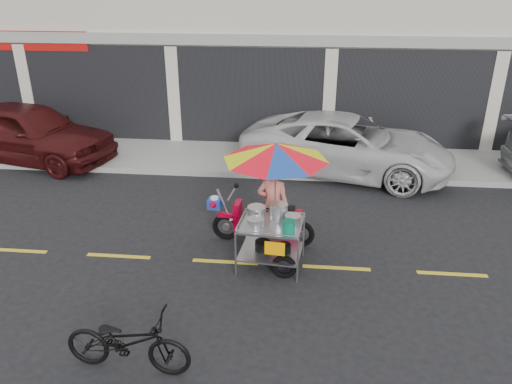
# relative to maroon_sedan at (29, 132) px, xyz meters

# --- Properties ---
(ground) EXTENTS (90.00, 90.00, 0.00)m
(ground) POSITION_rel_maroon_sedan_xyz_m (8.13, -4.70, -0.81)
(ground) COLOR black
(sidewalk) EXTENTS (45.00, 3.00, 0.15)m
(sidewalk) POSITION_rel_maroon_sedan_xyz_m (8.13, 0.80, -0.74)
(sidewalk) COLOR gray
(sidewalk) RESTS_ON ground
(centerline) EXTENTS (42.00, 0.10, 0.01)m
(centerline) POSITION_rel_maroon_sedan_xyz_m (8.13, -4.70, -0.81)
(centerline) COLOR gold
(centerline) RESTS_ON ground
(maroon_sedan) EXTENTS (5.10, 3.01, 1.63)m
(maroon_sedan) POSITION_rel_maroon_sedan_xyz_m (0.00, 0.00, 0.00)
(maroon_sedan) COLOR #3C0E0F
(maroon_sedan) RESTS_ON ground
(white_pickup) EXTENTS (5.79, 3.71, 1.49)m
(white_pickup) POSITION_rel_maroon_sedan_xyz_m (8.57, 0.00, -0.07)
(white_pickup) COLOR silver
(white_pickup) RESTS_ON ground
(near_bicycle) EXTENTS (1.73, 0.71, 0.89)m
(near_bicycle) POSITION_rel_maroon_sedan_xyz_m (5.29, -7.44, -0.37)
(near_bicycle) COLOR black
(near_bicycle) RESTS_ON ground
(food_vendor_rig) EXTENTS (2.31, 2.01, 2.33)m
(food_vendor_rig) POSITION_rel_maroon_sedan_xyz_m (6.96, -4.40, 0.65)
(food_vendor_rig) COLOR black
(food_vendor_rig) RESTS_ON ground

